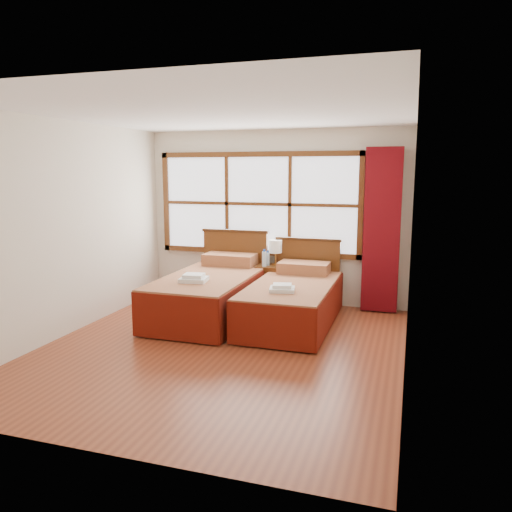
% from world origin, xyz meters
% --- Properties ---
extents(floor, '(4.50, 4.50, 0.00)m').
position_xyz_m(floor, '(0.00, 0.00, 0.00)').
color(floor, brown).
rests_on(floor, ground).
extents(ceiling, '(4.50, 4.50, 0.00)m').
position_xyz_m(ceiling, '(0.00, 0.00, 2.60)').
color(ceiling, white).
rests_on(ceiling, wall_back).
extents(wall_back, '(4.00, 0.00, 4.00)m').
position_xyz_m(wall_back, '(0.00, 2.25, 1.30)').
color(wall_back, silver).
rests_on(wall_back, floor).
extents(wall_left, '(0.00, 4.50, 4.50)m').
position_xyz_m(wall_left, '(-2.00, 0.00, 1.30)').
color(wall_left, silver).
rests_on(wall_left, floor).
extents(wall_right, '(0.00, 4.50, 4.50)m').
position_xyz_m(wall_right, '(2.00, 0.00, 1.30)').
color(wall_right, silver).
rests_on(wall_right, floor).
extents(window, '(3.16, 0.06, 1.56)m').
position_xyz_m(window, '(-0.25, 2.21, 1.50)').
color(window, white).
rests_on(window, wall_back).
extents(curtain, '(0.50, 0.16, 2.30)m').
position_xyz_m(curtain, '(1.60, 2.11, 1.17)').
color(curtain, maroon).
rests_on(curtain, wall_back).
extents(bed_left, '(1.13, 2.20, 1.11)m').
position_xyz_m(bed_left, '(-0.60, 1.20, 0.34)').
color(bed_left, '#391E0C').
rests_on(bed_left, floor).
extents(bed_right, '(1.05, 2.07, 1.02)m').
position_xyz_m(bed_right, '(0.55, 1.20, 0.31)').
color(bed_right, '#391E0C').
rests_on(bed_right, floor).
extents(nightstand, '(0.45, 0.45, 0.60)m').
position_xyz_m(nightstand, '(0.04, 1.99, 0.30)').
color(nightstand, '#593013').
rests_on(nightstand, floor).
extents(towels_left, '(0.38, 0.34, 0.10)m').
position_xyz_m(towels_left, '(-0.64, 0.69, 0.63)').
color(towels_left, white).
rests_on(towels_left, bed_left).
extents(towels_right, '(0.35, 0.32, 0.09)m').
position_xyz_m(towels_right, '(0.53, 0.71, 0.58)').
color(towels_right, white).
rests_on(towels_right, bed_right).
extents(lamp, '(0.19, 0.19, 0.37)m').
position_xyz_m(lamp, '(0.07, 2.07, 0.87)').
color(lamp, '#B57F3A').
rests_on(lamp, nightstand).
extents(bottle_near, '(0.07, 0.07, 0.25)m').
position_xyz_m(bottle_near, '(-0.05, 1.89, 0.72)').
color(bottle_near, silver).
rests_on(bottle_near, nightstand).
extents(bottle_far, '(0.06, 0.06, 0.22)m').
position_xyz_m(bottle_far, '(-0.03, 1.98, 0.71)').
color(bottle_far, silver).
rests_on(bottle_far, nightstand).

